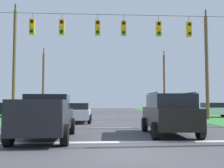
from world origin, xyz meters
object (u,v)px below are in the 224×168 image
(distant_car_crossing_white, at_px, (78,112))
(utility_pole_mid_right, at_px, (207,65))
(overhead_signal_span, at_px, (112,56))
(utility_pole_far_left, at_px, (43,81))
(suv_black, at_px, (169,113))
(distant_car_far_parked, at_px, (213,110))
(distant_car_oncoming, at_px, (9,109))
(utility_pole_mid_left, at_px, (14,61))
(pickup_truck, at_px, (46,117))
(utility_pole_far_right, at_px, (164,82))

(distant_car_crossing_white, distance_m, utility_pole_mid_right, 12.81)
(overhead_signal_span, bearing_deg, utility_pole_far_left, 110.30)
(suv_black, relative_size, distant_car_far_parked, 1.11)
(utility_pole_mid_right, bearing_deg, distant_car_oncoming, 163.29)
(utility_pole_mid_right, relative_size, utility_pole_mid_left, 0.97)
(utility_pole_mid_left, height_order, utility_pole_far_left, utility_pole_mid_left)
(distant_car_far_parked, xyz_separation_m, utility_pole_mid_left, (-19.51, -2.58, 4.51))
(pickup_truck, relative_size, distant_car_far_parked, 1.24)
(overhead_signal_span, distance_m, utility_pole_far_left, 24.74)
(overhead_signal_span, bearing_deg, utility_pole_mid_left, 136.07)
(suv_black, xyz_separation_m, utility_pole_far_right, (6.76, 27.31, 3.52))
(distant_car_crossing_white, relative_size, utility_pole_mid_left, 0.41)
(distant_car_far_parked, bearing_deg, suv_black, -120.59)
(suv_black, relative_size, utility_pole_far_left, 0.52)
(distant_car_crossing_white, bearing_deg, distant_car_oncoming, 131.62)
(distant_car_oncoming, relative_size, distant_car_far_parked, 1.00)
(overhead_signal_span, xyz_separation_m, suv_black, (2.55, -3.83, -3.44))
(pickup_truck, distance_m, utility_pole_mid_right, 18.20)
(distant_car_oncoming, height_order, utility_pole_far_right, utility_pole_far_right)
(pickup_truck, xyz_separation_m, utility_pole_mid_right, (12.50, 12.59, 4.07))
(pickup_truck, bearing_deg, overhead_signal_span, 56.97)
(overhead_signal_span, distance_m, pickup_truck, 6.85)
(distant_car_far_parked, bearing_deg, utility_pole_mid_right, -121.32)
(pickup_truck, xyz_separation_m, utility_pole_far_left, (-5.38, 28.13, 3.61))
(pickup_truck, relative_size, utility_pole_mid_right, 0.53)
(distant_car_crossing_white, xyz_separation_m, utility_pole_mid_left, (-6.02, 3.57, 4.51))
(utility_pole_mid_left, distance_m, utility_pole_far_left, 15.14)
(suv_black, bearing_deg, utility_pole_mid_left, 132.56)
(pickup_truck, bearing_deg, distant_car_crossing_white, 84.96)
(overhead_signal_span, bearing_deg, distant_car_far_parked, 43.79)
(overhead_signal_span, height_order, suv_black, overhead_signal_span)
(utility_pole_far_right, distance_m, utility_pole_mid_left, 23.47)
(pickup_truck, height_order, suv_black, suv_black)
(distant_car_far_parked, relative_size, utility_pole_mid_right, 0.43)
(utility_pole_mid_right, distance_m, utility_pole_mid_left, 17.70)
(distant_car_crossing_white, bearing_deg, utility_pole_mid_left, 149.36)
(suv_black, xyz_separation_m, distant_car_far_parked, (8.57, 14.50, -0.27))
(distant_car_crossing_white, bearing_deg, utility_pole_far_right, 58.38)
(utility_pole_mid_left, bearing_deg, suv_black, -47.44)
(distant_car_oncoming, distance_m, distant_car_far_parked, 21.75)
(distant_car_far_parked, distance_m, utility_pole_far_left, 23.66)
(distant_car_far_parked, height_order, utility_pole_far_right, utility_pole_far_right)
(suv_black, height_order, distant_car_crossing_white, suv_black)
(utility_pole_mid_right, xyz_separation_m, utility_pole_mid_left, (-17.69, 0.41, 0.27))
(distant_car_crossing_white, height_order, distant_car_far_parked, same)
(pickup_truck, relative_size, suv_black, 1.11)
(overhead_signal_span, bearing_deg, distant_car_oncoming, 127.51)
(overhead_signal_span, relative_size, distant_car_crossing_white, 3.69)
(pickup_truck, height_order, utility_pole_mid_right, utility_pole_mid_right)
(utility_pole_far_right, bearing_deg, distant_car_oncoming, -153.40)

